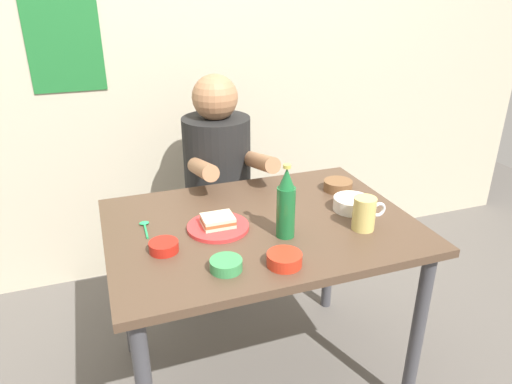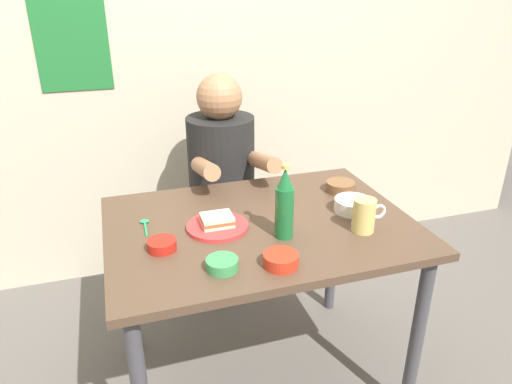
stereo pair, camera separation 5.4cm
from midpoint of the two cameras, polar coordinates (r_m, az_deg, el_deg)
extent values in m
plane|color=#59544F|center=(2.16, 1.21, -21.38)|extent=(6.00, 6.00, 0.00)
cube|color=#BCB299|center=(2.54, -6.60, 18.56)|extent=(4.40, 0.08, 2.60)
cube|color=#1E6B2D|center=(2.45, -20.97, 17.28)|extent=(0.33, 0.01, 0.50)
cube|color=#4C3828|center=(1.72, 1.41, -4.16)|extent=(1.10, 0.80, 0.03)
cylinder|color=#3F3F44|center=(1.89, 19.77, -16.43)|extent=(0.05, 0.05, 0.71)
cylinder|color=#3F3F44|center=(2.13, -14.62, -10.59)|extent=(0.05, 0.05, 0.71)
cylinder|color=#3F3F44|center=(2.35, 10.03, -6.60)|extent=(0.05, 0.05, 0.71)
cylinder|color=#4C4C51|center=(2.50, -3.23, -8.11)|extent=(0.08, 0.08, 0.41)
cylinder|color=#2D2D33|center=(2.39, -3.36, -3.55)|extent=(0.34, 0.34, 0.04)
cylinder|color=black|center=(2.28, -3.52, 2.71)|extent=(0.32, 0.32, 0.52)
sphere|color=#A0704C|center=(2.17, -3.76, 11.45)|extent=(0.21, 0.21, 0.21)
cylinder|color=#A0704C|center=(1.98, -5.44, 2.86)|extent=(0.07, 0.31, 0.14)
cylinder|color=#A0704C|center=(2.05, 1.68, 3.67)|extent=(0.07, 0.31, 0.14)
cylinder|color=red|center=(1.67, -3.80, -4.19)|extent=(0.22, 0.22, 0.01)
cube|color=beige|center=(1.67, -3.81, -3.80)|extent=(0.11, 0.09, 0.01)
cube|color=#9E592D|center=(1.66, -3.83, -3.43)|extent=(0.11, 0.09, 0.01)
cube|color=beige|center=(1.66, -3.84, -3.06)|extent=(0.11, 0.09, 0.01)
cylinder|color=#D1BC66|center=(1.68, 13.88, -2.77)|extent=(0.08, 0.08, 0.12)
torus|color=silver|center=(1.70, 15.58, -2.30)|extent=(0.06, 0.01, 0.06)
cylinder|color=#19602D|center=(1.58, 4.44, -2.54)|extent=(0.06, 0.06, 0.18)
cone|color=#19602D|center=(1.53, 4.59, 1.65)|extent=(0.05, 0.05, 0.07)
cylinder|color=#BFB74C|center=(1.52, 4.64, 3.08)|extent=(0.03, 0.03, 0.01)
cylinder|color=red|center=(1.46, 4.09, -8.24)|extent=(0.11, 0.11, 0.04)
cylinder|color=#A33521|center=(1.45, 4.11, -7.94)|extent=(0.09, 0.09, 0.02)
cylinder|color=silver|center=(1.82, 12.51, -1.59)|extent=(0.14, 0.14, 0.05)
cylinder|color=tan|center=(1.82, 12.54, -1.27)|extent=(0.11, 0.11, 0.02)
cylinder|color=#388C4C|center=(1.44, -3.06, -8.77)|extent=(0.10, 0.10, 0.03)
cylinder|color=#5B643A|center=(1.44, -3.07, -8.51)|extent=(0.08, 0.08, 0.02)
cylinder|color=#B21E14|center=(1.56, -10.41, -6.36)|extent=(0.10, 0.10, 0.03)
cylinder|color=maroon|center=(1.56, -10.43, -6.12)|extent=(0.08, 0.08, 0.02)
cylinder|color=brown|center=(1.99, 10.99, 0.65)|extent=(0.12, 0.12, 0.04)
cylinder|color=brown|center=(1.99, 11.01, 0.89)|extent=(0.10, 0.10, 0.02)
cylinder|color=#26A559|center=(1.70, -12.39, -4.38)|extent=(0.01, 0.11, 0.01)
ellipsoid|color=#26A559|center=(1.75, -12.55, -3.50)|extent=(0.04, 0.02, 0.01)
camera|label=1|loc=(0.03, -89.09, 0.41)|focal=32.90mm
camera|label=2|loc=(0.03, 90.91, -0.41)|focal=32.90mm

